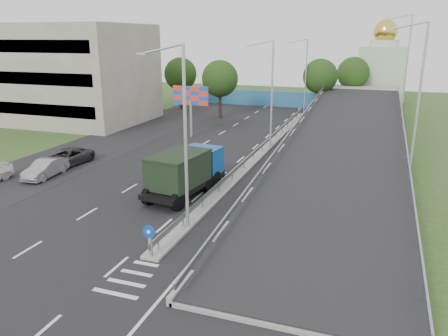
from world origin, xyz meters
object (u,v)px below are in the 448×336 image
at_px(dump_truck, 186,170).
at_px(sign_bollard, 150,241).
at_px(lamp_post_far, 305,72).
at_px(church, 381,71).
at_px(parked_car_b, 45,168).
at_px(lamp_post_mid, 270,89).
at_px(lamp_post_near, 182,130).
at_px(billboard, 191,99).
at_px(parked_car_c, 66,158).

bearing_deg(dump_truck, sign_bollard, -68.90).
bearing_deg(dump_truck, lamp_post_far, 93.96).
bearing_deg(church, parked_car_b, -116.30).
height_order(church, parked_car_b, church).
distance_m(lamp_post_far, parked_car_b, 37.91).
xyz_separation_m(sign_bollard, lamp_post_mid, (0.11, 23.83, 4.77)).
xyz_separation_m(lamp_post_far, church, (9.89, 14.00, -0.50)).
relative_size(sign_bollard, lamp_post_near, 0.17).
distance_m(church, parked_car_b, 54.60).
height_order(lamp_post_mid, dump_truck, lamp_post_mid).
bearing_deg(lamp_post_mid, lamp_post_far, 90.00).
distance_m(lamp_post_far, billboard, 20.24).
xyz_separation_m(lamp_post_near, parked_car_c, (-14.77, 8.41, -5.11)).
relative_size(lamp_post_near, church, 0.73).
relative_size(lamp_post_far, parked_car_c, 2.00).
bearing_deg(lamp_post_near, sign_bollard, -91.64).
bearing_deg(sign_bollard, church, 80.19).
distance_m(lamp_post_near, dump_truck, 7.06).
height_order(parked_car_b, parked_car_c, parked_car_c).
distance_m(church, billboard, 37.23).
bearing_deg(sign_bollard, dump_truck, 103.38).
height_order(lamp_post_far, parked_car_b, lamp_post_far).
height_order(billboard, parked_car_c, billboard).
height_order(church, billboard, church).
bearing_deg(lamp_post_near, parked_car_b, 159.81).
height_order(dump_truck, parked_car_b, dump_truck).
bearing_deg(billboard, sign_bollard, -70.79).
bearing_deg(billboard, lamp_post_far, 63.16).
relative_size(lamp_post_mid, dump_truck, 1.36).
distance_m(sign_bollard, lamp_post_mid, 24.30).
relative_size(church, billboard, 2.51).
xyz_separation_m(sign_bollard, parked_car_c, (-14.66, 12.23, -0.33)).
distance_m(sign_bollard, dump_truck, 9.41).
relative_size(sign_bollard, lamp_post_far, 0.17).
distance_m(lamp_post_near, parked_car_c, 17.75).
height_order(lamp_post_near, lamp_post_far, same).
height_order(billboard, parked_car_b, billboard).
height_order(lamp_post_mid, billboard, lamp_post_mid).
distance_m(lamp_post_near, lamp_post_mid, 20.00).
xyz_separation_m(lamp_post_near, dump_truck, (-2.28, 5.31, -4.07)).
bearing_deg(dump_truck, church, 83.69).
xyz_separation_m(church, parked_car_b, (-24.10, -48.77, -4.61)).
height_order(sign_bollard, parked_car_c, sign_bollard).
distance_m(lamp_post_mid, billboard, 9.47).
xyz_separation_m(church, dump_truck, (-12.17, -48.69, -3.57)).
bearing_deg(parked_car_c, lamp_post_far, 70.04).
distance_m(lamp_post_far, church, 17.15).
relative_size(lamp_post_far, parked_car_b, 2.38).
bearing_deg(lamp_post_far, sign_bollard, -90.14).
bearing_deg(lamp_post_mid, church, 73.78).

